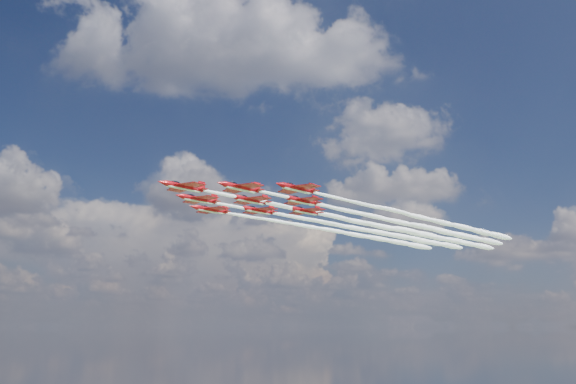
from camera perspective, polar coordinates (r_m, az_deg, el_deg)
jet_lead at (r=146.72m, az=4.45°, el=-2.46°), size 69.37×72.21×2.82m
jet_row2_port at (r=148.80m, az=8.93°, el=-2.49°), size 69.37×72.21×2.82m
jet_row2_starb at (r=158.24m, az=4.56°, el=-3.27°), size 69.37×72.21×2.82m
jet_row3_port at (r=151.76m, az=13.26°, el=-2.51°), size 69.37×72.21×2.82m
jet_row3_centre at (r=160.31m, az=8.72°, el=-3.29°), size 69.37×72.21×2.82m
jet_row3_starb at (r=169.79m, az=4.67°, el=-3.97°), size 69.37×72.21×2.82m
jet_row4_port at (r=163.20m, az=12.76°, el=-3.29°), size 69.37×72.21×2.82m
jet_row4_starb at (r=171.85m, az=8.55°, el=-3.98°), size 69.37×72.21×2.82m
jet_tail at (r=174.68m, az=12.32°, el=-3.98°), size 69.37×72.21×2.82m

